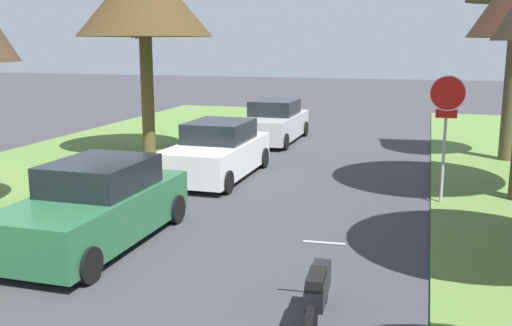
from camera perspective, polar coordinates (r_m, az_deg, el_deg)
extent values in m
cylinder|color=#9EA0A5|center=(14.37, 17.77, 0.78)|extent=(0.07, 0.26, 2.25)
cylinder|color=white|center=(14.06, 18.15, 6.47)|extent=(0.81, 0.11, 0.80)
cylinder|color=red|center=(14.07, 18.15, 6.47)|extent=(0.76, 0.12, 0.76)
cube|color=red|center=(14.15, 18.02, 4.58)|extent=(0.48, 0.06, 0.20)
cylinder|color=#4C412B|center=(20.16, 23.64, 7.19)|extent=(0.48, 0.48, 4.92)
cylinder|color=brown|center=(20.08, -10.50, 6.45)|extent=(0.43, 0.43, 3.88)
cylinder|color=brown|center=(20.41, -11.07, 13.70)|extent=(0.86, 0.79, 1.35)
cylinder|color=brown|center=(20.43, -10.39, 13.99)|extent=(1.05, 0.34, 1.53)
cylinder|color=brown|center=(19.61, -12.76, 13.49)|extent=(1.53, 1.03, 1.24)
cube|color=#28663D|center=(11.42, -15.33, -4.81)|extent=(1.86, 4.42, 0.85)
cube|color=black|center=(11.43, -14.94, -1.13)|extent=(1.62, 2.04, 0.56)
cylinder|color=black|center=(9.75, -16.03, -9.52)|extent=(0.21, 0.60, 0.60)
cylinder|color=black|center=(12.49, -7.83, -4.47)|extent=(0.21, 0.60, 0.60)
cylinder|color=black|center=(13.29, -14.69, -3.76)|extent=(0.21, 0.60, 0.60)
cube|color=white|center=(16.49, -3.80, 0.60)|extent=(1.86, 4.42, 0.85)
cube|color=black|center=(16.57, -3.56, 3.13)|extent=(1.62, 2.04, 0.56)
cylinder|color=black|center=(14.74, -2.87, -1.87)|extent=(0.21, 0.60, 0.60)
cylinder|color=black|center=(15.40, -8.98, -1.41)|extent=(0.21, 0.60, 0.60)
cylinder|color=black|center=(17.81, 0.71, 0.50)|extent=(0.21, 0.60, 0.60)
cylinder|color=black|center=(18.36, -4.52, 0.81)|extent=(0.21, 0.60, 0.60)
cube|color=#BCBCC1|center=(22.48, 1.68, 3.59)|extent=(1.86, 4.42, 0.85)
cube|color=black|center=(22.60, 1.84, 5.43)|extent=(1.62, 2.04, 0.56)
cylinder|color=black|center=(20.73, 2.80, 2.08)|extent=(0.21, 0.60, 0.60)
cylinder|color=black|center=(21.21, -1.77, 2.31)|extent=(0.21, 0.60, 0.60)
cylinder|color=black|center=(23.90, 4.73, 3.33)|extent=(0.21, 0.60, 0.60)
cylinder|color=black|center=(24.32, 0.72, 3.52)|extent=(0.21, 0.60, 0.60)
cylinder|color=black|center=(8.79, 6.62, -11.52)|extent=(0.14, 0.61, 0.60)
cube|color=black|center=(8.01, 6.08, -11.69)|extent=(0.30, 1.03, 0.36)
cube|color=black|center=(7.71, 5.89, -11.05)|extent=(0.25, 0.57, 0.12)
cylinder|color=#9EA0A5|center=(8.46, 6.65, -7.73)|extent=(0.60, 0.08, 0.04)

